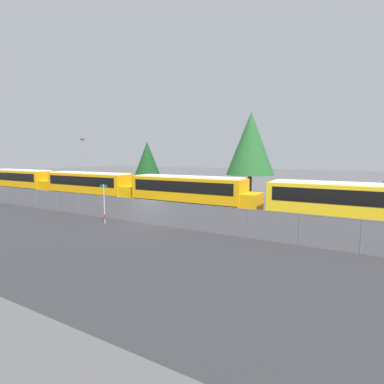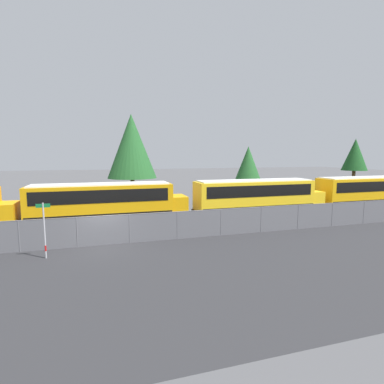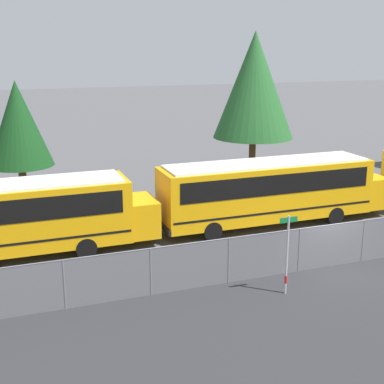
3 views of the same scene
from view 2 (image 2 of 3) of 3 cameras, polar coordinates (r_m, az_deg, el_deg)
ground_plane at (r=19.35m, az=-16.34°, el=-9.66°), size 200.00×200.00×0.00m
road_strip at (r=13.70m, az=-16.11°, el=-16.74°), size 110.71×12.00×0.01m
fence at (r=19.11m, az=-16.44°, el=-6.97°), size 76.78×0.07×1.84m
school_bus_2 at (r=24.44m, az=-16.11°, el=-1.57°), size 12.25×2.54×3.27m
school_bus_3 at (r=27.53m, az=12.28°, el=-0.51°), size 12.25×2.54×3.27m
school_bus_4 at (r=35.63m, az=30.68°, el=0.35°), size 12.25×2.54×3.27m
street_sign at (r=17.69m, az=-26.30°, el=-6.37°), size 0.70×0.09×2.99m
tree_1 at (r=46.56m, az=28.61°, el=6.21°), size 3.30×3.30×7.69m
tree_2 at (r=36.24m, az=10.64°, el=5.11°), size 3.31×3.31×6.50m
tree_3 at (r=32.28m, az=-11.42°, el=8.51°), size 5.12×5.12×9.71m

